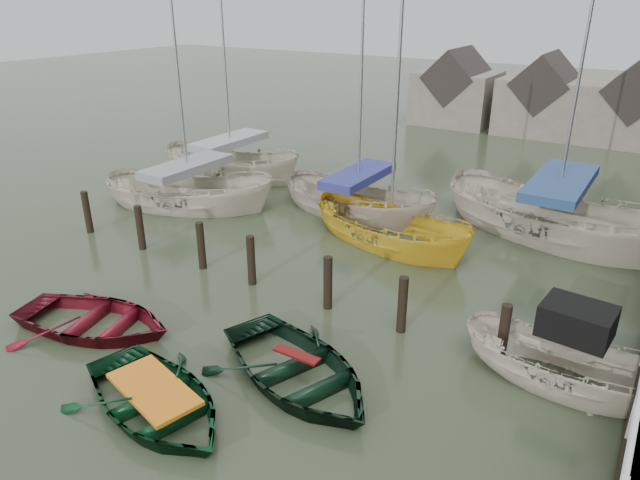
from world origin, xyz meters
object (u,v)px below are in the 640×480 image
Objects in this scene: motorboat at (564,380)px; sailboat_a at (190,205)px; rowboat_red at (96,330)px; sailboat_e at (232,175)px; rowboat_dkgreen at (297,382)px; rowboat_green at (157,412)px; sailboat_c at (390,242)px; sailboat_b at (358,213)px; sailboat_d at (552,234)px.

sailboat_a is (-13.79, 3.66, -0.03)m from motorboat.
rowboat_red is 12.31m from sailboat_e.
rowboat_green is at bearing 163.22° from rowboat_dkgreen.
sailboat_a reaches higher than rowboat_dkgreen.
rowboat_dkgreen is 0.41× the size of sailboat_c.
rowboat_red is 0.33× the size of sailboat_a.
rowboat_green is 11.34m from sailboat_b.
sailboat_d reaches higher than sailboat_b.
rowboat_red is at bearing 116.41° from motorboat.
sailboat_a is (-7.52, 8.62, 0.06)m from rowboat_green.
rowboat_red is 10.05m from sailboat_b.
sailboat_e is (-10.41, 10.18, 0.06)m from rowboat_dkgreen.
sailboat_d reaches higher than motorboat.
sailboat_d is at bearing -48.53° from rowboat_red.
rowboat_red is 0.32× the size of sailboat_d.
sailboat_b reaches higher than sailboat_e.
sailboat_e is (-5.32, 11.09, 0.06)m from rowboat_red.
rowboat_red is 0.89× the size of motorboat.
sailboat_e is at bearing 49.76° from rowboat_green.
sailboat_e is at bearing -1.20° from sailboat_a.
sailboat_a is 7.75m from sailboat_c.
motorboat is at bearing -83.64° from rowboat_red.
rowboat_dkgreen is at bearing -152.81° from sailboat_c.
sailboat_d reaches higher than sailboat_e.
sailboat_b is at bearing 43.24° from rowboat_dkgreen.
sailboat_a is 12.63m from sailboat_d.
rowboat_green is 0.32× the size of sailboat_a.
motorboat is at bearing -123.72° from sailboat_a.
sailboat_d is (7.76, 11.59, 0.06)m from rowboat_red.
motorboat reaches higher than rowboat_green.
sailboat_d is at bearing 7.41° from rowboat_dkgreen.
sailboat_d is at bearing -92.80° from sailboat_e.
rowboat_dkgreen is 0.35× the size of sailboat_b.
sailboat_c is at bearing 58.35° from motorboat.
rowboat_dkgreen is 14.56m from sailboat_e.
sailboat_b is (1.49, 9.94, 0.07)m from rowboat_red.
rowboat_green is 7.99m from motorboat.
rowboat_dkgreen is 0.41× the size of sailboat_e.
sailboat_a is 3.91m from sailboat_e.
rowboat_dkgreen is at bearing -143.84° from sailboat_a.
rowboat_green is at bearing -157.76° from sailboat_a.
rowboat_dkgreen is (1.71, 2.16, 0.00)m from rowboat_green.
sailboat_a is 1.19× the size of sailboat_e.
motorboat is 10.26m from sailboat_b.
sailboat_d is at bearing -69.19° from sailboat_b.
rowboat_red is 3.60m from rowboat_green.
motorboat is at bearing -121.27° from sailboat_b.
rowboat_green is 0.38× the size of sailboat_c.
sailboat_b reaches higher than rowboat_red.
sailboat_b is at bearing 122.26° from sailboat_d.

